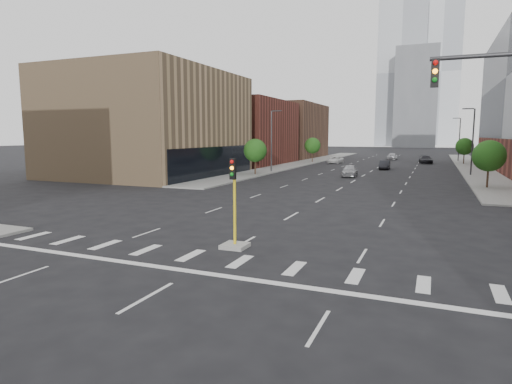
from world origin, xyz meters
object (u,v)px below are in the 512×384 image
Objects in this scene: car_distant at (392,156)px; car_mid_right at (385,165)px; car_far_left at (335,160)px; median_traffic_signal at (235,229)px; car_near_left at (350,171)px; car_deep_right at (426,160)px.

car_mid_right is at bearing -85.89° from car_distant.
car_distant reaches higher than car_mid_right.
car_mid_right is 0.92× the size of car_far_left.
car_distant is at bearing 66.71° from car_far_left.
median_traffic_signal is 0.92× the size of car_distant.
car_near_left reaches higher than car_far_left.
car_near_left is at bearing -113.26° from car_deep_right.
median_traffic_signal reaches higher than car_far_left.
car_distant is (9.26, 16.53, 0.15)m from car_far_left.
car_near_left is 33.39m from car_deep_right.
car_near_left is (-1.50, 38.90, -0.18)m from median_traffic_signal.
car_mid_right is 15.89m from car_far_left.
car_mid_right is at bearing 88.39° from median_traffic_signal.
median_traffic_signal is 71.47m from car_deep_right.
car_distant is at bearing 116.23° from car_deep_right.
car_deep_right is (7.33, 71.10, -0.20)m from median_traffic_signal.
car_distant reaches higher than car_far_left.
median_traffic_signal is 0.94× the size of car_near_left.
car_far_left is (-7.61, 26.25, -0.13)m from car_near_left.
car_mid_right is 0.84× the size of car_deep_right.
median_traffic_signal reaches higher than car_near_left.
median_traffic_signal is at bearing -93.46° from car_mid_right.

